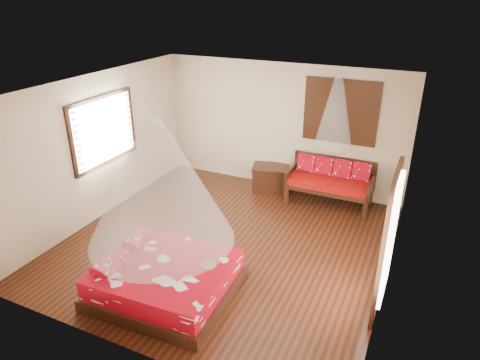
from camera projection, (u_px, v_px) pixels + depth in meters
name	position (u px, v px, depth m)	size (l,w,h in m)	color
room	(225.00, 172.00, 7.16)	(5.54, 5.54, 2.84)	black
bed	(166.00, 278.00, 6.39)	(2.02, 1.85, 0.63)	black
daybed	(331.00, 180.00, 9.00)	(1.76, 0.78, 0.94)	black
storage_chest	(271.00, 178.00, 9.68)	(0.92, 0.77, 0.55)	black
shutter_panel	(341.00, 112.00, 8.70)	(1.52, 0.06, 1.32)	black
window_left	(104.00, 130.00, 8.23)	(0.10, 1.74, 1.34)	black
glazed_door	(386.00, 244.00, 5.76)	(0.08, 1.02, 2.16)	black
wine_tray	(208.00, 263.00, 6.24)	(0.22, 0.22, 0.18)	brown
mosquito_net_main	(158.00, 181.00, 5.72)	(2.04, 2.04, 1.80)	white
mosquito_net_daybed	(336.00, 113.00, 8.28)	(0.77, 0.77, 1.50)	white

